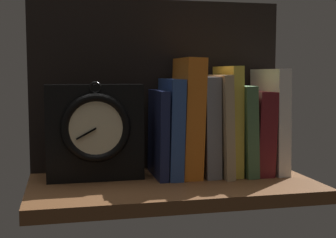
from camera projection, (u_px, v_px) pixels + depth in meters
The scene contains 12 objects.
ground_plane at pixel (172, 187), 93.43cm from camera, with size 56.54×28.96×2.50cm, color brown.
back_panel at pixel (158, 85), 104.91cm from camera, with size 56.54×1.20×37.74cm, color black.
book_navy_bierce at pixel (158, 134), 96.91cm from camera, with size 1.86×13.51×18.03cm, color #192147.
book_blue_modern at pixel (171, 128), 97.38cm from camera, with size 2.79×14.02×20.37cm, color #2D4C8E.
book_orange_pandolfini at pixel (188, 117), 97.99cm from camera, with size 3.98×13.22×24.66cm, color orange.
book_gray_chess at pixel (205, 126), 99.03cm from camera, with size 3.11×13.16×20.78cm, color gray.
book_tan_shortstories at pixel (217, 125), 99.63cm from camera, with size 1.82×16.45×21.17cm, color tan.
book_yellow_seinlanguage at pixel (228, 120), 100.07cm from camera, with size 2.31×13.23×23.02cm, color gold.
book_green_romantic at pixel (239, 129), 100.87cm from camera, with size 2.50×15.40×18.91cm, color #476B44.
book_maroon_dawkins at pixel (254, 131), 101.70cm from camera, with size 3.82×14.82×17.73cm, color maroon.
book_white_catcher at pixel (270, 120), 102.27cm from camera, with size 2.76×14.96×22.46cm, color silver.
framed_clock at pixel (95, 132), 93.41cm from camera, with size 19.33×6.74×19.97cm.
Camera 1 is at (-21.37, -89.10, 21.58)cm, focal length 49.74 mm.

